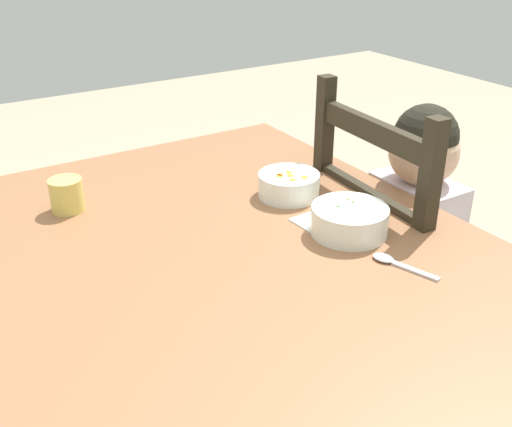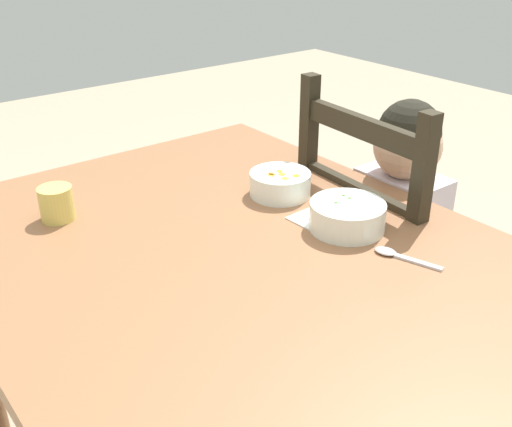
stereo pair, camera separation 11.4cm
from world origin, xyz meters
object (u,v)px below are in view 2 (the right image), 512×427
(spoon, at_px, (395,254))
(bowl_of_carrots, at_px, (280,183))
(bowl_of_peas, at_px, (347,215))
(dining_table, at_px, (233,290))
(dining_chair, at_px, (386,274))
(child_figure, at_px, (392,222))
(drinking_cup, at_px, (56,203))

(spoon, bearing_deg, bowl_of_carrots, 178.70)
(bowl_of_carrots, bearing_deg, bowl_of_peas, 0.02)
(dining_table, bearing_deg, dining_chair, 93.34)
(bowl_of_carrots, bearing_deg, spoon, -1.30)
(bowl_of_carrots, relative_size, spoon, 1.05)
(spoon, bearing_deg, dining_chair, 129.90)
(dining_table, xyz_separation_m, bowl_of_peas, (0.08, 0.24, 0.13))
(spoon, bearing_deg, dining_table, -133.70)
(bowl_of_peas, bearing_deg, child_figure, 110.45)
(bowl_of_peas, bearing_deg, dining_chair, 110.95)
(dining_chair, height_order, drinking_cup, dining_chair)
(dining_table, xyz_separation_m, bowl_of_carrots, (-0.14, 0.24, 0.13))
(child_figure, relative_size, drinking_cup, 12.52)
(bowl_of_peas, height_order, bowl_of_carrots, bowl_of_peas)
(dining_table, relative_size, bowl_of_carrots, 8.67)
(dining_table, distance_m, bowl_of_peas, 0.29)
(drinking_cup, bearing_deg, bowl_of_peas, 47.79)
(bowl_of_carrots, distance_m, drinking_cup, 0.50)
(dining_table, xyz_separation_m, drinking_cup, (-0.34, -0.22, 0.14))
(drinking_cup, bearing_deg, bowl_of_carrots, 66.52)
(dining_table, relative_size, child_figure, 1.34)
(dining_table, bearing_deg, bowl_of_peas, 71.26)
(dining_chair, xyz_separation_m, bowl_of_carrots, (-0.11, -0.29, 0.31))
(bowl_of_peas, height_order, spoon, bowl_of_peas)
(dining_table, distance_m, bowl_of_carrots, 0.31)
(drinking_cup, bearing_deg, child_figure, 67.68)
(dining_chair, xyz_separation_m, child_figure, (0.00, -0.00, 0.16))
(bowl_of_peas, height_order, drinking_cup, drinking_cup)
(dining_table, relative_size, dining_chair, 1.28)
(spoon, distance_m, drinking_cup, 0.72)
(dining_table, height_order, spoon, spoon)
(drinking_cup, bearing_deg, dining_chair, 67.95)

